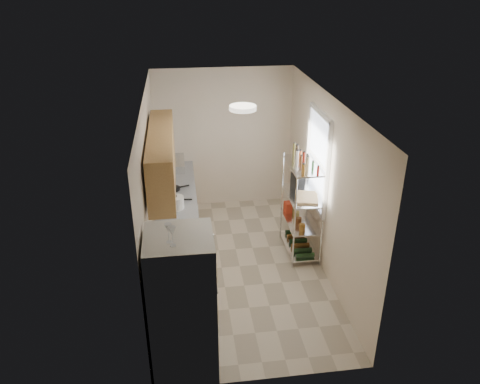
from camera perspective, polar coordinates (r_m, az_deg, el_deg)
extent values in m
cube|color=beige|center=(7.27, -0.04, -9.07)|extent=(2.50, 4.40, 0.01)
cube|color=silver|center=(6.17, -0.05, 11.28)|extent=(2.50, 4.40, 0.01)
cube|color=beige|center=(8.64, -2.00, 6.49)|extent=(2.50, 0.01, 2.60)
cube|color=beige|center=(4.74, 3.56, -11.14)|extent=(2.50, 0.01, 2.60)
cube|color=beige|center=(6.58, -10.94, -0.37)|extent=(0.01, 4.40, 2.60)
cube|color=beige|center=(6.88, 10.37, 0.86)|extent=(0.01, 4.40, 2.60)
cube|color=tan|center=(7.36, -7.64, -4.81)|extent=(0.60, 3.48, 0.86)
cube|color=#919499|center=(7.15, -7.73, -1.70)|extent=(0.63, 3.51, 0.04)
cube|color=#B7BABC|center=(6.16, -7.93, -6.60)|extent=(0.52, 0.44, 0.04)
cube|color=#B7BABC|center=(8.55, -5.92, 0.06)|extent=(0.01, 0.55, 0.72)
cube|color=tan|center=(6.46, -9.51, 4.19)|extent=(0.33, 2.20, 0.72)
cube|color=#B7BABC|center=(7.36, -8.75, 3.43)|extent=(0.50, 0.60, 0.12)
cube|color=white|center=(7.08, 9.47, 3.86)|extent=(0.06, 1.00, 1.46)
cube|color=silver|center=(7.63, 7.20, -6.50)|extent=(0.45, 0.90, 0.02)
cube|color=silver|center=(7.40, 7.39, -3.55)|extent=(0.45, 0.90, 0.02)
cube|color=silver|center=(7.20, 7.59, -0.42)|extent=(0.45, 0.90, 0.02)
cube|color=silver|center=(6.99, 7.82, 3.26)|extent=(0.45, 0.90, 0.02)
cylinder|color=silver|center=(6.88, 6.68, -3.81)|extent=(0.02, 0.02, 1.55)
cylinder|color=silver|center=(7.63, 5.12, -0.60)|extent=(0.02, 0.02, 1.55)
cylinder|color=silver|center=(6.99, 10.08, -3.54)|extent=(0.02, 0.02, 1.55)
cylinder|color=silver|center=(7.73, 8.21, -0.41)|extent=(0.02, 0.02, 1.55)
cylinder|color=white|center=(5.89, 0.34, 10.23)|extent=(0.34, 0.34, 0.05)
cube|color=silver|center=(5.23, -7.01, -13.43)|extent=(0.70, 0.70, 1.71)
cylinder|color=white|center=(7.00, -7.80, -1.29)|extent=(0.23, 0.23, 0.19)
cylinder|color=black|center=(7.25, -8.21, -0.92)|extent=(0.29, 0.29, 0.05)
cylinder|color=black|center=(7.62, -8.13, 0.42)|extent=(0.28, 0.28, 0.04)
cube|color=tan|center=(7.08, 8.12, -0.67)|extent=(0.43, 0.50, 0.03)
cube|color=black|center=(7.38, 7.06, 1.50)|extent=(0.19, 0.25, 0.26)
cube|color=#AC2C15|center=(7.60, 5.86, -1.84)|extent=(0.12, 0.16, 0.17)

